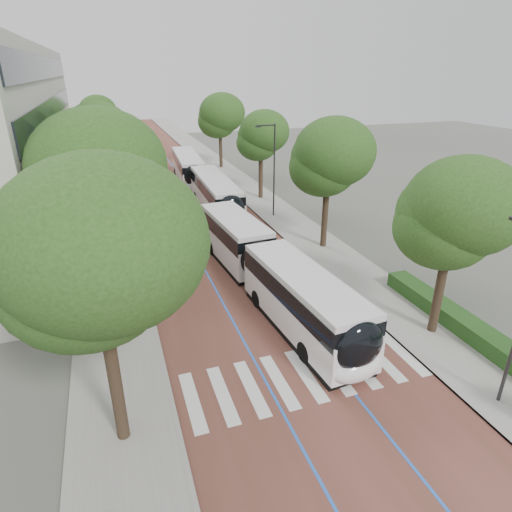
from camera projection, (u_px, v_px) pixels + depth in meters
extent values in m
plane|color=#51544C|center=(312.00, 391.00, 17.75)|extent=(160.00, 160.00, 0.00)
cube|color=#553126|center=(169.00, 178.00, 52.40)|extent=(11.00, 140.00, 0.02)
cube|color=gray|center=(105.00, 183.00, 50.14)|extent=(4.00, 140.00, 0.12)
cube|color=gray|center=(228.00, 174.00, 54.62)|extent=(4.00, 140.00, 0.12)
cube|color=gray|center=(121.00, 182.00, 50.71)|extent=(0.20, 140.00, 0.14)
cube|color=gray|center=(213.00, 175.00, 54.05)|extent=(0.20, 140.00, 0.14)
cube|color=silver|center=(193.00, 401.00, 17.18)|extent=(0.55, 3.60, 0.01)
cube|color=silver|center=(223.00, 394.00, 17.55)|extent=(0.55, 3.60, 0.01)
cube|color=silver|center=(251.00, 388.00, 17.92)|extent=(0.55, 3.60, 0.01)
cube|color=silver|center=(279.00, 381.00, 18.29)|extent=(0.55, 3.60, 0.01)
cube|color=silver|center=(306.00, 375.00, 18.67)|extent=(0.55, 3.60, 0.01)
cube|color=silver|center=(331.00, 369.00, 19.04)|extent=(0.55, 3.60, 0.01)
cube|color=silver|center=(356.00, 363.00, 19.41)|extent=(0.55, 3.60, 0.01)
cube|color=silver|center=(379.00, 358.00, 19.78)|extent=(0.55, 3.60, 0.01)
cube|color=silver|center=(402.00, 352.00, 20.16)|extent=(0.55, 3.60, 0.01)
cube|color=blue|center=(156.00, 179.00, 51.92)|extent=(0.12, 126.00, 0.01)
cube|color=blue|center=(182.00, 177.00, 52.87)|extent=(0.12, 126.00, 0.01)
cube|color=black|center=(67.00, 184.00, 37.69)|extent=(0.12, 38.00, 1.60)
cube|color=black|center=(60.00, 147.00, 36.41)|extent=(0.12, 38.00, 1.60)
cube|color=black|center=(53.00, 107.00, 35.12)|extent=(0.12, 38.00, 1.60)
cube|color=black|center=(46.00, 68.00, 33.92)|extent=(0.12, 38.00, 1.60)
cube|color=#1C4718|center=(486.00, 340.00, 20.26)|extent=(1.20, 14.00, 0.80)
cylinder|color=#2E2E30|center=(274.00, 171.00, 37.19)|extent=(0.14, 0.14, 8.00)
cube|color=#2E2E30|center=(266.00, 125.00, 35.38)|extent=(1.70, 0.12, 0.12)
cube|color=#2E2E30|center=(258.00, 127.00, 35.21)|extent=(0.50, 0.20, 0.10)
cylinder|color=#2E2E30|center=(134.00, 248.00, 21.21)|extent=(0.14, 0.14, 8.00)
cylinder|color=black|center=(115.00, 383.00, 14.51)|extent=(0.44, 0.44, 5.00)
ellipsoid|color=#234516|center=(95.00, 261.00, 12.69)|extent=(6.23, 6.23, 5.29)
cylinder|color=black|center=(108.00, 271.00, 22.24)|extent=(0.44, 0.44, 5.33)
ellipsoid|color=#234516|center=(94.00, 179.00, 20.30)|extent=(6.39, 6.39, 5.43)
cylinder|color=black|center=(105.00, 221.00, 30.12)|extent=(0.44, 0.44, 4.92)
ellipsoid|color=#234516|center=(96.00, 157.00, 28.33)|extent=(6.40, 6.40, 5.44)
cylinder|color=black|center=(103.00, 187.00, 38.79)|extent=(0.44, 0.44, 4.91)
ellipsoid|color=#234516|center=(96.00, 137.00, 37.00)|extent=(5.54, 5.54, 4.71)
cylinder|color=black|center=(102.00, 165.00, 49.28)|extent=(0.44, 0.44, 4.40)
ellipsoid|color=#234516|center=(97.00, 129.00, 47.68)|extent=(5.22, 5.22, 4.43)
cylinder|color=black|center=(101.00, 145.00, 62.27)|extent=(0.44, 0.44, 4.45)
ellipsoid|color=#234516|center=(96.00, 115.00, 60.65)|extent=(5.20, 5.20, 4.42)
cylinder|color=black|center=(438.00, 294.00, 20.91)|extent=(0.44, 0.44, 4.32)
ellipsoid|color=#234516|center=(453.00, 218.00, 19.34)|extent=(5.29, 5.29, 4.50)
cylinder|color=black|center=(325.00, 218.00, 31.25)|extent=(0.44, 0.44, 4.60)
ellipsoid|color=#234516|center=(329.00, 161.00, 29.58)|extent=(5.64, 5.64, 4.80)
cylinder|color=black|center=(261.00, 178.00, 43.43)|extent=(0.44, 0.44, 4.35)
ellipsoid|color=#234516|center=(261.00, 138.00, 41.84)|extent=(4.89, 4.89, 4.16)
cylinder|color=black|center=(221.00, 150.00, 57.24)|extent=(0.44, 0.44, 4.63)
ellipsoid|color=#234516|center=(220.00, 118.00, 55.55)|extent=(5.95, 5.95, 5.05)
cylinder|color=black|center=(261.00, 261.00, 25.52)|extent=(2.36, 1.08, 2.30)
cube|color=white|center=(303.00, 309.00, 21.41)|extent=(3.23, 9.53, 1.82)
cube|color=black|center=(304.00, 289.00, 20.96)|extent=(3.26, 9.35, 0.97)
cube|color=silver|center=(304.00, 277.00, 20.70)|extent=(3.17, 9.34, 0.31)
cube|color=black|center=(302.00, 327.00, 21.85)|extent=(3.15, 9.15, 0.35)
cube|color=white|center=(235.00, 244.00, 29.35)|extent=(3.11, 7.91, 1.82)
cube|color=black|center=(235.00, 228.00, 28.89)|extent=(3.13, 7.76, 0.97)
cube|color=silver|center=(235.00, 219.00, 28.64)|extent=(3.04, 7.76, 0.31)
cube|color=black|center=(236.00, 258.00, 29.79)|extent=(3.03, 7.60, 0.35)
ellipsoid|color=black|center=(358.00, 346.00, 17.31)|extent=(2.43, 1.28, 2.28)
ellipsoid|color=white|center=(357.00, 369.00, 17.72)|extent=(2.42, 1.18, 1.14)
cylinder|color=black|center=(305.00, 352.00, 19.39)|extent=(0.38, 1.02, 1.00)
cylinder|color=black|center=(347.00, 341.00, 20.22)|extent=(0.38, 1.02, 1.00)
cylinder|color=black|center=(212.00, 248.00, 30.64)|extent=(0.38, 1.02, 1.00)
cylinder|color=black|center=(242.00, 244.00, 31.47)|extent=(0.38, 1.02, 1.00)
cylinder|color=black|center=(257.00, 299.00, 23.89)|extent=(0.38, 1.02, 1.00)
cylinder|color=black|center=(293.00, 291.00, 24.72)|extent=(0.38, 1.02, 1.00)
cube|color=white|center=(215.00, 199.00, 39.68)|extent=(2.81, 12.06, 1.82)
cube|color=black|center=(215.00, 187.00, 39.23)|extent=(2.84, 11.82, 0.97)
cube|color=silver|center=(215.00, 180.00, 38.97)|extent=(2.75, 11.82, 0.31)
cube|color=black|center=(216.00, 210.00, 40.12)|extent=(2.75, 11.58, 0.35)
ellipsoid|color=black|center=(231.00, 209.00, 34.27)|extent=(2.38, 1.16, 2.28)
ellipsoid|color=white|center=(231.00, 223.00, 34.69)|extent=(2.38, 1.06, 1.14)
cylinder|color=black|center=(212.00, 219.00, 36.53)|extent=(0.33, 1.01, 1.00)
cylinder|color=black|center=(237.00, 217.00, 37.15)|extent=(0.33, 1.01, 1.00)
cylinder|color=black|center=(196.00, 197.00, 43.00)|extent=(0.33, 1.01, 1.00)
cylinder|color=black|center=(218.00, 195.00, 43.62)|extent=(0.33, 1.01, 1.00)
cube|color=white|center=(188.00, 171.00, 50.41)|extent=(3.26, 12.13, 1.82)
cube|color=black|center=(188.00, 161.00, 49.96)|extent=(3.28, 11.90, 0.97)
cube|color=silver|center=(187.00, 156.00, 49.70)|extent=(3.19, 11.89, 0.31)
cube|color=black|center=(189.00, 180.00, 50.85)|extent=(3.18, 11.65, 0.35)
ellipsoid|color=black|center=(195.00, 176.00, 44.95)|extent=(2.42, 1.25, 2.28)
ellipsoid|color=white|center=(195.00, 187.00, 45.36)|extent=(2.41, 1.15, 1.14)
cylinder|color=black|center=(182.00, 185.00, 47.27)|extent=(0.36, 1.02, 1.00)
cylinder|color=black|center=(203.00, 184.00, 47.81)|extent=(0.36, 1.02, 1.00)
cylinder|color=black|center=(176.00, 171.00, 53.80)|extent=(0.36, 1.02, 1.00)
cylinder|color=black|center=(194.00, 170.00, 54.35)|extent=(0.36, 1.02, 1.00)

